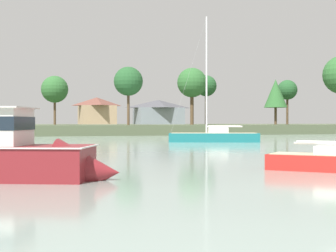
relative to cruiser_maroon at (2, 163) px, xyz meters
The scene contains 12 objects.
far_shore_bank 85.20m from the cruiser_maroon, 82.11° to the left, with size 195.99×51.77×1.70m, color #4C563D.
cruiser_maroon is the anchor object (origin of this frame).
sailboat_teal 37.95m from the cruiser_maroon, 55.51° to the left, with size 10.09×5.54×14.45m.
mooring_buoy_green 8.93m from the cruiser_maroon, 89.85° to the left, with size 0.34×0.34×0.39m.
shore_tree_center_right 84.00m from the cruiser_maroon, 63.32° to the left, with size 4.23×4.23×9.90m.
shore_tree_left_mid 65.16m from the cruiser_maroon, 73.18° to the left, with size 4.83×4.83×9.69m.
shore_tree_far_left 77.82m from the cruiser_maroon, 84.13° to the left, with size 5.07×5.07×9.22m.
shore_tree_far_right 87.07m from the cruiser_maroon, 54.19° to the left, with size 4.63×4.63×9.09m.
shore_tree_right_mid 78.02m from the cruiser_maroon, 64.89° to the left, with size 5.61×5.61×10.80m.
shore_tree_center_left 93.42m from the cruiser_maroon, 53.15° to the left, with size 4.18×4.18×9.40m.
cottage_near_water 96.00m from the cruiser_maroon, 70.48° to the left, with size 11.08×8.13×5.54m.
cottage_eastern 97.98m from the cruiser_maroon, 78.88° to the left, with size 8.30×9.56×6.20m.
Camera 1 is at (-11.30, -13.88, 2.20)m, focal length 54.21 mm.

